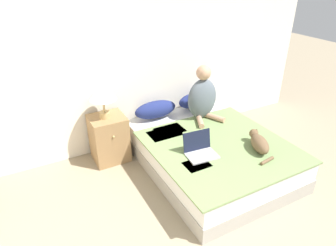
# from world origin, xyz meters

# --- Properties ---
(wall_back) EXTENTS (5.67, 0.05, 2.55)m
(wall_back) POSITION_xyz_m (0.00, 3.81, 1.27)
(wall_back) COLOR silver
(wall_back) RESTS_ON ground_plane
(bed) EXTENTS (1.52, 1.93, 0.42)m
(bed) POSITION_xyz_m (0.58, 2.77, 0.21)
(bed) COLOR #9E998E
(bed) RESTS_ON ground_plane
(pillow_near) EXTENTS (0.59, 0.26, 0.23)m
(pillow_near) POSITION_xyz_m (0.24, 3.59, 0.53)
(pillow_near) COLOR navy
(pillow_near) RESTS_ON bed
(pillow_far) EXTENTS (0.59, 0.26, 0.23)m
(pillow_far) POSITION_xyz_m (0.91, 3.59, 0.53)
(pillow_far) COLOR navy
(pillow_far) RESTS_ON bed
(person_sitting) EXTENTS (0.42, 0.41, 0.72)m
(person_sitting) POSITION_xyz_m (0.78, 3.29, 0.72)
(person_sitting) COLOR slate
(person_sitting) RESTS_ON bed
(cat_tabby) EXTENTS (0.32, 0.47, 0.17)m
(cat_tabby) POSITION_xyz_m (0.91, 2.33, 0.50)
(cat_tabby) COLOR brown
(cat_tabby) RESTS_ON bed
(laptop_open) EXTENTS (0.35, 0.30, 0.24)m
(laptop_open) POSITION_xyz_m (0.28, 2.55, 0.47)
(laptop_open) COLOR #B7B7BC
(laptop_open) RESTS_ON bed
(nightstand) EXTENTS (0.43, 0.42, 0.60)m
(nightstand) POSITION_xyz_m (-0.44, 3.54, 0.30)
(nightstand) COLOR #937047
(nightstand) RESTS_ON ground_plane
(table_lamp) EXTENTS (0.32, 0.32, 0.41)m
(table_lamp) POSITION_xyz_m (-0.46, 3.54, 0.91)
(table_lamp) COLOR tan
(table_lamp) RESTS_ON nightstand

